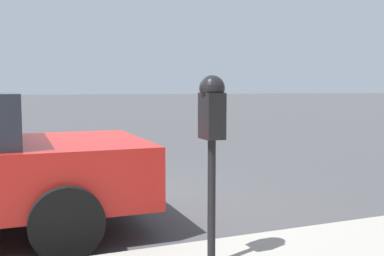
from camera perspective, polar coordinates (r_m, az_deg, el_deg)
ground_plane at (r=5.92m, az=-17.02°, el=-9.46°), size 220.00×220.00×0.00m
parking_meter at (r=3.30m, az=2.53°, el=0.81°), size 0.21×0.19×1.43m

